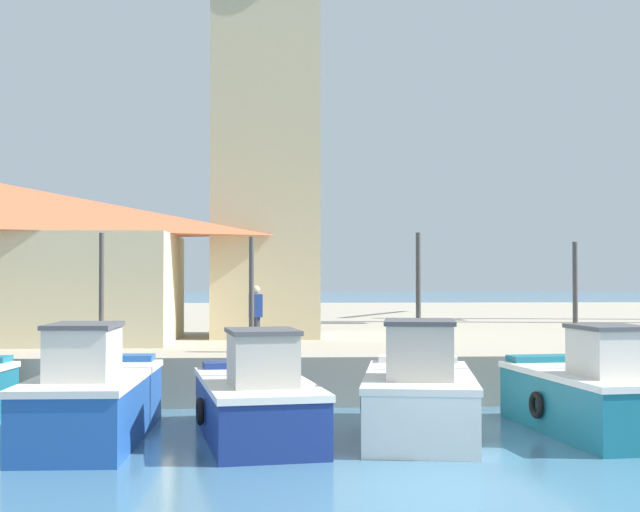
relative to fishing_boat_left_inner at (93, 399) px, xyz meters
The scene contains 8 objects.
ground_plane 7.20m from the fishing_boat_left_inner, 34.99° to the right, with size 300.00×300.00×0.00m, color teal.
quay_wharf 24.50m from the fishing_boat_left_inner, 76.15° to the left, with size 120.00×40.00×1.15m, color #A89E89.
fishing_boat_left_inner is the anchor object (origin of this frame).
fishing_boat_mid_left 2.97m from the fishing_boat_left_inner, ahead, with size 2.66×5.13×3.76m.
fishing_boat_center 6.04m from the fishing_boat_left_inner, ahead, with size 2.72×5.11×3.86m.
fishing_boat_mid_right 9.31m from the fishing_boat_left_inner, ahead, with size 2.40×4.75×3.68m.
clock_tower 14.15m from the fishing_boat_left_inner, 74.20° to the left, with size 3.71×3.71×17.25m.
dock_worker_near_tower 6.06m from the fishing_boat_left_inner, 61.12° to the left, with size 0.34×0.22×1.62m.
Camera 1 is at (-2.60, -12.39, 3.02)m, focal length 50.00 mm.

